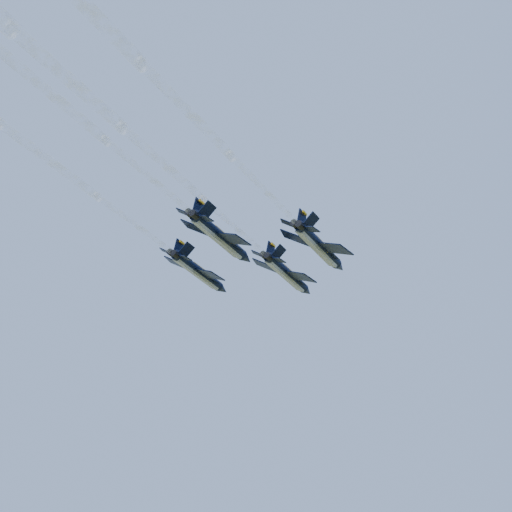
% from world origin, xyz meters
% --- Properties ---
extents(jet_lead, '(11.32, 16.83, 5.83)m').
position_xyz_m(jet_lead, '(0.55, 12.98, 97.87)').
color(jet_lead, black).
extents(jet_left, '(11.32, 16.83, 5.83)m').
position_xyz_m(jet_left, '(-13.81, 8.68, 97.87)').
color(jet_left, black).
extents(jet_right, '(11.32, 16.83, 5.83)m').
position_xyz_m(jet_right, '(7.66, 1.07, 97.87)').
color(jet_right, black).
extents(jet_slot, '(11.32, 16.83, 5.83)m').
position_xyz_m(jet_slot, '(-6.07, -5.99, 97.87)').
color(jet_slot, black).
extents(smoke_trail_lead, '(26.75, 70.05, 2.78)m').
position_xyz_m(smoke_trail_lead, '(-18.09, -39.05, 97.91)').
color(smoke_trail_lead, white).
extents(smoke_trail_right, '(26.75, 70.05, 2.78)m').
position_xyz_m(smoke_trail_right, '(-10.99, -50.96, 97.91)').
color(smoke_trail_right, white).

